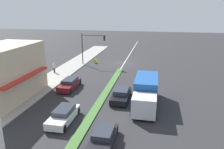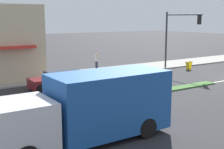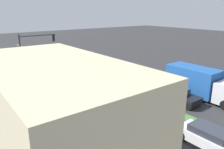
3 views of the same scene
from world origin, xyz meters
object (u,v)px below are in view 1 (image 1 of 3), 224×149
sedan_maroon (70,84)px  sedan_dark (103,137)px  warning_aframe_sign (95,61)px  van_white (64,115)px  delivery_truck (146,92)px  traffic_signal_main (90,44)px  pedestrian (54,68)px  suv_black (121,94)px

sedan_maroon → sedan_dark: size_ratio=1.09×
sedan_maroon → sedan_dark: bearing=123.2°
warning_aframe_sign → van_white: van_white is taller
warning_aframe_sign → delivery_truck: (-10.49, 17.21, 1.04)m
traffic_signal_main → pedestrian: traffic_signal_main is taller
pedestrian → suv_black: 14.89m
suv_black → sedan_maroon: size_ratio=1.02×
delivery_truck → traffic_signal_main: bearing=-55.2°
warning_aframe_sign → pedestrian: bearing=60.1°
sedan_maroon → suv_black: bearing=162.4°
pedestrian → suv_black: (-12.29, 8.40, -0.33)m
delivery_truck → van_white: bearing=36.1°
traffic_signal_main → sedan_maroon: size_ratio=1.25×
pedestrian → sedan_dark: (-12.29, 17.11, -0.39)m
warning_aframe_sign → suv_black: bearing=115.1°
traffic_signal_main → warning_aframe_sign: bearing=-117.4°
van_white → sedan_maroon: size_ratio=0.97×
sedan_maroon → traffic_signal_main: bearing=-85.0°
delivery_truck → van_white: (7.20, 5.25, -0.83)m
traffic_signal_main → van_white: traffic_signal_main is taller
pedestrian → van_white: bearing=118.6°
traffic_signal_main → delivery_truck: bearing=124.8°
pedestrian → delivery_truck: (-15.09, 9.21, 0.51)m
pedestrian → van_white: size_ratio=0.37×
warning_aframe_sign → suv_black: 18.11m
pedestrian → warning_aframe_sign: bearing=-119.9°
sedan_dark → pedestrian: bearing=-54.3°
warning_aframe_sign → sedan_dark: bearing=107.0°
traffic_signal_main → sedan_dark: (-8.32, 23.88, -3.33)m
warning_aframe_sign → sedan_maroon: bearing=92.0°
suv_black → van_white: bearing=54.0°
sedan_maroon → delivery_truck: bearing=162.8°
suv_black → sedan_dark: 8.71m
van_white → sedan_dark: bearing=148.9°
sedan_dark → sedan_maroon: bearing=-56.8°
traffic_signal_main → van_white: bearing=100.5°
warning_aframe_sign → delivery_truck: 20.18m
suv_black → sedan_maroon: suv_black is taller
sedan_dark → delivery_truck: bearing=-109.5°
warning_aframe_sign → suv_black: size_ratio=0.18×
pedestrian → suv_black: bearing=145.6°
pedestrian → delivery_truck: delivery_truck is taller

